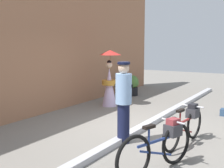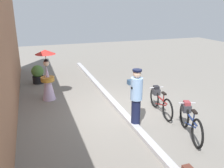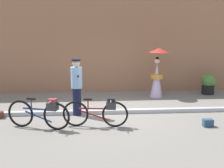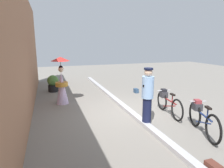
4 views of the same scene
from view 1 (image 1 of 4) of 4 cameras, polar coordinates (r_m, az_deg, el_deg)
ground_plane at (r=7.21m, az=5.61°, el=-9.02°), size 30.00×30.00×0.00m
building_wall at (r=8.93m, az=-14.56°, el=7.69°), size 14.00×0.40×4.20m
sidewalk_curb at (r=7.20m, az=5.62°, el=-8.57°), size 14.00×0.20×0.12m
bicycle_near_officer at (r=4.97m, az=9.27°, el=-11.73°), size 1.71×0.67×0.83m
bicycle_far_side at (r=6.36m, az=14.20°, el=-7.58°), size 1.77×0.48×0.80m
person_officer at (r=6.12m, az=2.27°, el=-3.15°), size 0.34×0.37×1.72m
person_with_parasol at (r=9.76m, az=-0.50°, el=0.93°), size 0.73×0.73×1.88m
potted_plant_by_door at (r=11.84m, az=3.95°, el=-0.17°), size 0.56×0.54×0.83m
backpack_spare at (r=9.18m, az=20.99°, el=-5.12°), size 0.26×0.18×0.20m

